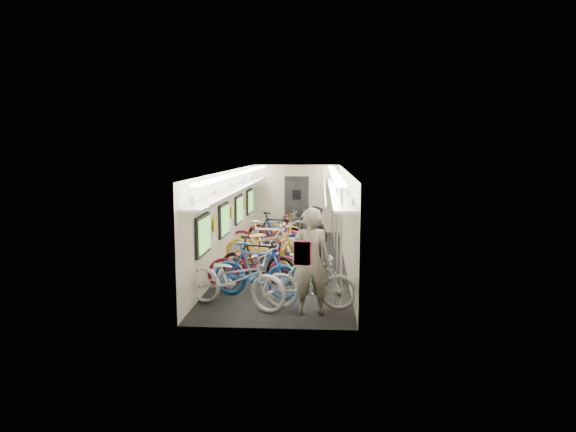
# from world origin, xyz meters

# --- Properties ---
(train_car_shell) EXTENTS (10.00, 10.00, 10.00)m
(train_car_shell) POSITION_xyz_m (-0.36, 0.71, 1.66)
(train_car_shell) COLOR black
(train_car_shell) RESTS_ON ground
(bicycle_0) EXTENTS (2.22, 1.46, 1.10)m
(bicycle_0) POSITION_xyz_m (-0.69, -3.92, 0.55)
(bicycle_0) COLOR silver
(bicycle_0) RESTS_ON ground
(bicycle_1) EXTENTS (1.92, 0.94, 1.11)m
(bicycle_1) POSITION_xyz_m (-0.40, -3.24, 0.56)
(bicycle_1) COLOR #1C52A8
(bicycle_1) RESTS_ON ground
(bicycle_2) EXTENTS (2.08, 1.08, 1.04)m
(bicycle_2) POSITION_xyz_m (-0.53, -2.51, 0.52)
(bicycle_2) COLOR maroon
(bicycle_2) RESTS_ON ground
(bicycle_3) EXTENTS (1.86, 1.02, 1.07)m
(bicycle_3) POSITION_xyz_m (-0.49, -2.30, 0.54)
(bicycle_3) COLOR black
(bicycle_3) RESTS_ON ground
(bicycle_4) EXTENTS (2.24, 1.03, 1.13)m
(bicycle_4) POSITION_xyz_m (-0.45, -0.68, 0.57)
(bicycle_4) COLOR #F1A216
(bicycle_4) RESTS_ON ground
(bicycle_5) EXTENTS (1.96, 0.79, 1.15)m
(bicycle_5) POSITION_xyz_m (-0.49, -0.34, 0.57)
(bicycle_5) COLOR silver
(bicycle_5) RESTS_ON ground
(bicycle_6) EXTENTS (2.01, 0.88, 1.03)m
(bicycle_6) POSITION_xyz_m (-0.49, 0.01, 0.51)
(bicycle_6) COLOR silver
(bicycle_6) RESTS_ON ground
(bicycle_7) EXTENTS (1.59, 0.52, 0.94)m
(bicycle_7) POSITION_xyz_m (-0.34, 0.95, 0.47)
(bicycle_7) COLOR navy
(bicycle_7) RESTS_ON ground
(bicycle_8) EXTENTS (2.13, 0.88, 1.09)m
(bicycle_8) POSITION_xyz_m (-0.64, 0.95, 0.55)
(bicycle_8) COLOR maroon
(bicycle_8) RESTS_ON ground
(bicycle_9) EXTENTS (1.90, 1.11, 1.10)m
(bicycle_9) POSITION_xyz_m (-0.46, 1.76, 0.55)
(bicycle_9) COLOR black
(bicycle_9) RESTS_ON ground
(bicycle_10) EXTENTS (1.96, 1.20, 0.97)m
(bicycle_10) POSITION_xyz_m (-0.55, 2.46, 0.49)
(bicycle_10) COLOR orange
(bicycle_10) RESTS_ON ground
(bicycle_11) EXTENTS (1.75, 0.56, 1.04)m
(bicycle_11) POSITION_xyz_m (0.68, -3.93, 0.52)
(bicycle_11) COLOR silver
(bicycle_11) RESTS_ON ground
(bicycle_12) EXTENTS (1.90, 1.07, 0.95)m
(bicycle_12) POSITION_xyz_m (-0.45, 3.46, 0.47)
(bicycle_12) COLOR slate
(bicycle_12) RESTS_ON ground
(bicycle_14) EXTENTS (1.79, 0.63, 0.94)m
(bicycle_14) POSITION_xyz_m (-0.19, 4.12, 0.47)
(bicycle_14) COLOR slate
(bicycle_14) RESTS_ON ground
(passenger_near) EXTENTS (0.77, 0.57, 1.93)m
(passenger_near) POSITION_xyz_m (0.70, -4.18, 0.96)
(passenger_near) COLOR gray
(passenger_near) RESTS_ON ground
(passenger_mid) EXTENTS (0.99, 0.95, 1.60)m
(passenger_mid) POSITION_xyz_m (0.73, -0.99, 0.80)
(passenger_mid) COLOR black
(passenger_mid) RESTS_ON ground
(backpack) EXTENTS (0.28, 0.18, 0.38)m
(backpack) POSITION_xyz_m (0.59, -5.00, 1.28)
(backpack) COLOR #AE1128
(backpack) RESTS_ON passenger_near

